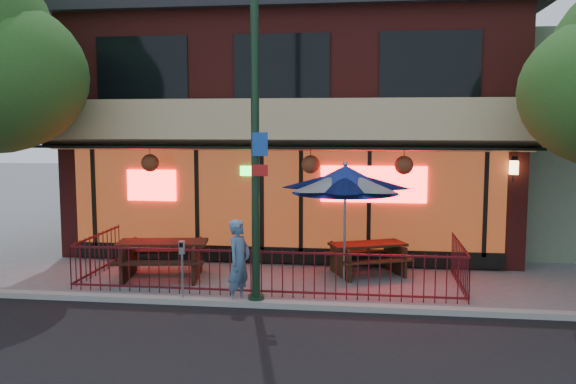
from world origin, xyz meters
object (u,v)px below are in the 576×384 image
picnic_table_left (163,254)px  street_light (255,147)px  patio_umbrella (345,179)px  parking_meter_near (182,261)px  pedestrian (239,262)px  picnic_table_right (368,254)px

picnic_table_left → street_light: bearing=-35.5°
picnic_table_left → patio_umbrella: (4.21, 0.29, 1.77)m
picnic_table_left → parking_meter_near: size_ratio=1.77×
patio_umbrella → pedestrian: patio_umbrella is taller
street_light → parking_meter_near: street_light is taller
picnic_table_right → parking_meter_near: bearing=-141.8°
patio_umbrella → picnic_table_left: bearing=-176.1°
street_light → picnic_table_left: street_light is taller
picnic_table_left → parking_meter_near: bearing=-60.7°
picnic_table_left → picnic_table_right: picnic_table_left is taller
picnic_table_left → pedestrian: (2.20, -1.77, 0.28)m
pedestrian → picnic_table_right: bearing=-22.5°
picnic_table_right → patio_umbrella: (-0.52, -0.69, 1.84)m
patio_umbrella → pedestrian: bearing=-134.4°
patio_umbrella → street_light: bearing=-128.2°
patio_umbrella → parking_meter_near: (-3.14, -2.19, -1.48)m
patio_umbrella → parking_meter_near: patio_umbrella is taller
picnic_table_left → pedestrian: 2.83m
street_light → parking_meter_near: (-1.48, -0.08, -2.29)m
parking_meter_near → pedestrian: bearing=6.6°
pedestrian → parking_meter_near: 1.14m
street_light → pedestrian: (-0.35, 0.05, -2.30)m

